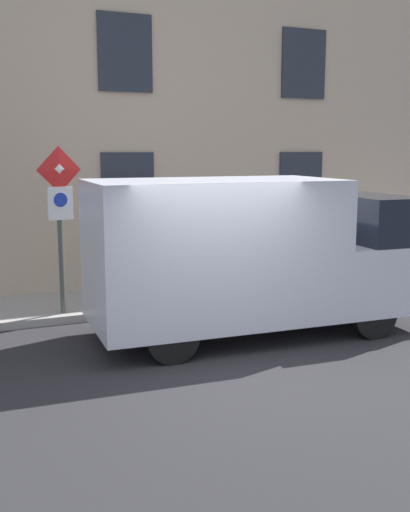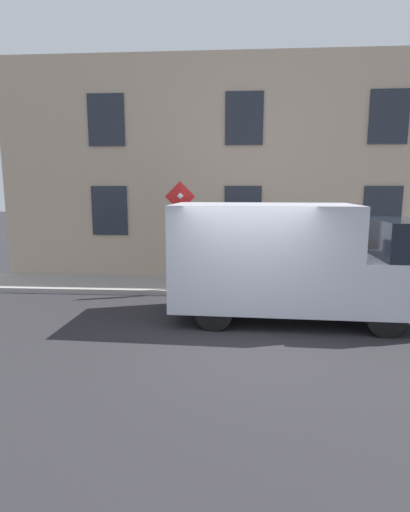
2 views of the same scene
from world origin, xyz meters
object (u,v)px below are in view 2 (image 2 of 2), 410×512
(bicycle_green, at_px, (340,269))
(pedestrian, at_px, (283,252))
(bicycle_orange, at_px, (304,269))
(delivery_van, at_px, (290,259))
(sign_post_stacked, at_px, (180,221))

(bicycle_green, relative_size, pedestrian, 1.00)
(bicycle_green, xyz_separation_m, bicycle_orange, (0.00, 1.03, 0.00))
(pedestrian, bearing_deg, delivery_van, 65.86)
(sign_post_stacked, height_order, bicycle_green, sign_post_stacked)
(bicycle_green, bearing_deg, sign_post_stacked, 9.07)
(sign_post_stacked, bearing_deg, delivery_van, -126.13)
(delivery_van, relative_size, bicycle_orange, 3.15)
(delivery_van, xyz_separation_m, bicycle_orange, (3.10, -0.86, -0.82))
(delivery_van, height_order, pedestrian, delivery_van)
(delivery_van, distance_m, bicycle_orange, 3.32)
(bicycle_orange, relative_size, pedestrian, 1.00)
(sign_post_stacked, relative_size, bicycle_orange, 1.60)
(delivery_van, bearing_deg, bicycle_orange, 76.88)
(bicycle_orange, xyz_separation_m, pedestrian, (-0.45, 0.68, 0.56))
(bicycle_green, relative_size, bicycle_orange, 1.00)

